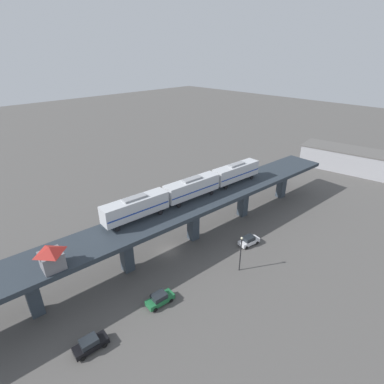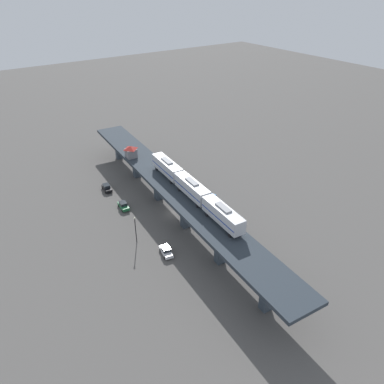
{
  "view_description": "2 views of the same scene",
  "coord_description": "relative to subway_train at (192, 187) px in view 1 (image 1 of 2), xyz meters",
  "views": [
    {
      "loc": [
        36.89,
        -29.79,
        35.22
      ],
      "look_at": [
        -0.8,
        7.44,
        9.77
      ],
      "focal_mm": 28.0,
      "sensor_mm": 36.0,
      "label": 1
    },
    {
      "loc": [
        41.74,
        68.55,
        53.56
      ],
      "look_at": [
        -0.8,
        7.44,
        9.77
      ],
      "focal_mm": 35.0,
      "sensor_mm": 36.0,
      "label": 2
    }
  ],
  "objects": [
    {
      "name": "street_car_green",
      "position": [
        10.15,
        -16.9,
        -9.87
      ],
      "size": [
        2.29,
        4.56,
        1.89
      ],
      "color": "#1E6638",
      "rests_on": "ground"
    },
    {
      "name": "street_car_white",
      "position": [
        10.64,
        5.31,
        -9.87
      ],
      "size": [
        2.58,
        4.66,
        1.89
      ],
      "color": "silver",
      "rests_on": "ground"
    },
    {
      "name": "street_car_black",
      "position": [
        9.88,
        -28.16,
        -9.87
      ],
      "size": [
        2.25,
        4.54,
        1.89
      ],
      "color": "black",
      "rests_on": "ground"
    },
    {
      "name": "warehouse_building",
      "position": [
        8.71,
        61.69,
        -7.4
      ],
      "size": [
        29.7,
        14.08,
        6.8
      ],
      "color": "#99999E",
      "rests_on": "ground"
    },
    {
      "name": "street_lamp",
      "position": [
        13.99,
        -2.14,
        -6.7
      ],
      "size": [
        0.44,
        0.44,
        6.94
      ],
      "color": "black",
      "rests_on": "ground"
    },
    {
      "name": "elevated_viaduct",
      "position": [
        0.78,
        -7.63,
        -3.73
      ],
      "size": [
        15.85,
        92.38,
        8.27
      ],
      "color": "#283039",
      "rests_on": "ground"
    },
    {
      "name": "delivery_truck",
      "position": [
        -8.62,
        -7.25,
        -9.04
      ],
      "size": [
        4.55,
        7.54,
        3.2
      ],
      "color": "#333338",
      "rests_on": "ground"
    },
    {
      "name": "ground_plane",
      "position": [
        0.8,
        -7.44,
        -10.81
      ],
      "size": [
        400.0,
        400.0,
        0.0
      ],
      "primitive_type": "plane",
      "color": "#514F4C"
    },
    {
      "name": "signal_hut",
      "position": [
        1.53,
        -27.97,
        -0.74
      ],
      "size": [
        3.47,
        3.47,
        3.4
      ],
      "color": "slate",
      "rests_on": "elevated_viaduct"
    },
    {
      "name": "subway_train",
      "position": [
        0.0,
        0.0,
        0.0
      ],
      "size": [
        5.83,
        37.3,
        4.45
      ],
      "color": "silver",
      "rests_on": "elevated_viaduct"
    }
  ]
}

